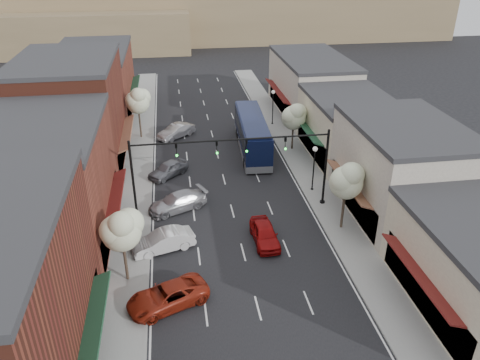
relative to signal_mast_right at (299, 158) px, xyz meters
name	(u,v)px	position (x,y,z in m)	size (l,w,h in m)	color
ground	(248,269)	(-5.62, -8.00, -4.62)	(160.00, 160.00, 0.00)	black
sidewalk_left	(138,165)	(-14.02, 10.50, -4.55)	(2.80, 73.00, 0.15)	gray
sidewalk_right	(296,155)	(2.78, 10.50, -4.55)	(2.80, 73.00, 0.15)	gray
curb_left	(152,164)	(-12.62, 10.50, -4.55)	(0.25, 73.00, 0.17)	gray
curb_right	(283,155)	(1.38, 10.50, -4.55)	(0.25, 73.00, 0.17)	gray
bldg_left_midnear	(44,186)	(-19.85, -2.00, 0.03)	(10.14, 14.10, 9.40)	brown
bldg_left_midfar	(73,113)	(-19.86, 12.00, 0.78)	(10.14, 14.10, 10.90)	maroon
bldg_left_far	(95,82)	(-19.84, 28.00, -0.46)	(10.14, 18.10, 8.40)	brown
bldg_right_midnear	(400,170)	(8.10, -2.00, -0.72)	(9.14, 12.10, 7.90)	beige
bldg_right_midfar	(348,127)	(8.08, 10.00, -1.46)	(9.14, 12.10, 6.40)	beige
bldg_right_far	(311,85)	(8.09, 24.00, -0.96)	(9.14, 16.10, 7.40)	beige
hill_far	(185,10)	(-5.62, 82.00, 1.38)	(120.00, 30.00, 12.00)	#7A6647
hill_near	(66,30)	(-30.62, 70.00, -0.62)	(50.00, 20.00, 8.00)	#7A6647
signal_mast_right	(299,158)	(0.00, 0.00, 0.00)	(8.22, 0.46, 7.00)	black
signal_mast_left	(162,167)	(-11.24, 0.00, 0.00)	(8.22, 0.46, 7.00)	black
tree_right_near	(347,180)	(2.73, -4.05, -0.17)	(2.85, 2.65, 5.95)	#47382B
tree_right_far	(294,116)	(2.73, 11.95, -0.63)	(2.85, 2.65, 5.43)	#47382B
tree_left_near	(122,229)	(-13.87, -8.05, -0.40)	(2.85, 2.65, 5.69)	#47382B
tree_left_far	(138,100)	(-13.87, 17.95, -0.02)	(2.85, 2.65, 6.13)	#47382B
lamp_post_near	(314,161)	(2.18, 2.50, -1.62)	(0.44, 0.44, 4.44)	black
lamp_post_far	(273,102)	(2.18, 20.00, -1.62)	(0.44, 0.44, 4.44)	black
coach_bus	(252,134)	(-1.72, 12.51, -2.65)	(3.37, 12.54, 3.80)	#0C1333
red_hatchback	(265,234)	(-3.79, -4.91, -3.86)	(1.79, 4.45, 1.51)	#970B0B
parked_car_a	(168,296)	(-11.23, -10.86, -3.90)	(2.40, 5.20, 1.44)	maroon
parked_car_b	(163,241)	(-11.48, -4.78, -3.85)	(1.63, 4.69, 1.54)	silver
parked_car_c	(177,202)	(-10.23, 0.97, -3.87)	(2.10, 5.16, 1.50)	#A9A9AE
parked_car_d	(168,169)	(-10.93, 7.57, -3.88)	(1.74, 4.34, 1.48)	slate
parked_car_e	(176,131)	(-9.85, 17.54, -3.85)	(1.64, 4.71, 1.55)	#A9A8AE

